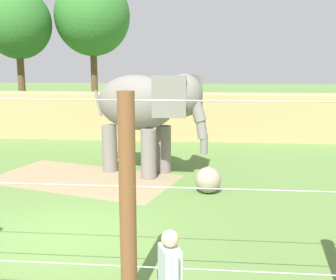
# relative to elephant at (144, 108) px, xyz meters

# --- Properties ---
(ground_plane) EXTENTS (120.00, 120.00, 0.00)m
(ground_plane) POSITION_rel_elephant_xyz_m (-1.01, -5.20, -2.21)
(ground_plane) COLOR #5B7F3D
(dirt_patch) EXTENTS (6.43, 4.67, 0.01)m
(dirt_patch) POSITION_rel_elephant_xyz_m (-1.86, -0.87, -2.21)
(dirt_patch) COLOR #937F5B
(dirt_patch) RESTS_ON ground
(embankment_wall) EXTENTS (36.00, 1.80, 2.17)m
(embankment_wall) POSITION_rel_elephant_xyz_m (-1.01, 6.48, -1.13)
(embankment_wall) COLOR tan
(embankment_wall) RESTS_ON ground
(elephant) EXTENTS (4.12, 3.06, 3.34)m
(elephant) POSITION_rel_elephant_xyz_m (0.00, 0.00, 0.00)
(elephant) COLOR gray
(elephant) RESTS_ON ground
(enrichment_ball) EXTENTS (0.75, 0.75, 0.75)m
(enrichment_ball) POSITION_rel_elephant_xyz_m (2.10, -1.95, -1.84)
(enrichment_ball) COLOR gray
(enrichment_ball) RESTS_ON ground
(cable_fence) EXTENTS (11.55, 0.26, 3.31)m
(cable_fence) POSITION_rel_elephant_xyz_m (-1.03, -7.59, -0.55)
(cable_fence) COLOR brown
(cable_fence) RESTS_ON ground
(tree_far_left) EXTENTS (4.91, 4.91, 9.16)m
(tree_far_left) POSITION_rel_elephant_xyz_m (-5.49, 14.32, 4.34)
(tree_far_left) COLOR brown
(tree_far_left) RESTS_ON ground
(tree_left_of_centre) EXTENTS (4.14, 4.14, 8.14)m
(tree_left_of_centre) POSITION_rel_elephant_xyz_m (-9.71, 12.39, 3.72)
(tree_left_of_centre) COLOR brown
(tree_left_of_centre) RESTS_ON ground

